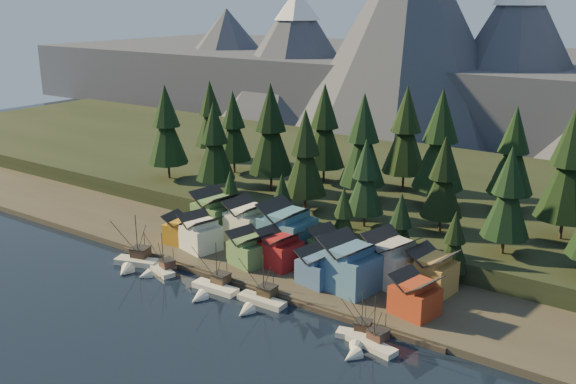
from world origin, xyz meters
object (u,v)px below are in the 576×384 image
Objects in this scene: boat_5 at (360,332)px; house_front_0 at (182,228)px; boat_0 at (134,256)px; house_front_1 at (201,232)px; boat_6 at (367,340)px; boat_1 at (158,265)px; boat_2 at (211,283)px; house_back_1 at (248,220)px; house_back_0 at (216,211)px; boat_3 at (258,296)px.

boat_5 reaches higher than house_front_0.
boat_0 is 15.98m from house_front_1.
boat_6 reaches higher than boat_5.
boat_5 is at bearing -20.19° from house_front_0.
boat_2 reaches higher than boat_1.
house_back_1 reaches higher than house_front_1.
house_back_0 is at bearing 117.79° from boat_1.
boat_1 reaches higher than house_front_0.
house_front_1 is 12.01m from house_back_1.
boat_1 is at bearing -98.66° from house_back_1.
house_back_0 is (-56.46, 25.89, 5.08)m from boat_6.
boat_0 is 1.13× the size of boat_2.
house_back_1 reaches higher than boat_5.
boat_2 is 36.71m from boat_6.
boat_3 is at bearing -17.00° from boat_0.
boat_0 is 1.26× the size of boat_1.
boat_6 reaches higher than house_front_0.
boat_0 is at bearing -159.89° from boat_1.
boat_0 is at bearing 165.00° from boat_5.
house_back_0 is at bearing 142.15° from boat_3.
boat_3 is 1.07× the size of boat_6.
boat_0 is 23.05m from boat_2.
house_back_0 reaches higher than house_front_0.
boat_5 is 0.98× the size of house_back_1.
boat_3 is 1.16× the size of boat_5.
boat_2 is at bearing -18.48° from boat_0.
boat_6 is at bearing 16.18° from boat_1.
boat_0 is 1.29× the size of house_back_1.
house_back_0 reaches higher than house_front_1.
house_front_1 reaches higher than boat_5.
boat_1 is at bearing -179.80° from boat_3.
boat_2 is 1.15× the size of house_back_1.
boat_5 is at bearing -18.08° from boat_0.
house_back_1 is (6.20, 23.86, 4.67)m from boat_1.
boat_0 is at bearing -169.77° from boat_6.
boat_3 is 31.71m from house_back_1.
house_front_1 is at bearing 136.00° from boat_2.
boat_0 reaches higher than boat_5.
house_back_1 is at bearing 109.49° from boat_2.
boat_0 is 57.21m from boat_5.
boat_0 is 1.20× the size of boat_6.
boat_0 is at bearing -88.91° from house_back_0.
house_front_0 is (-21.71, 14.08, 3.09)m from boat_2.
house_front_0 is at bearing -91.91° from house_back_0.
boat_1 is 49.92m from boat_5.
boat_5 is 3.12m from boat_6.
house_front_0 is at bearing 144.96° from boat_2.
boat_5 is 1.01× the size of house_front_1.
house_back_1 is at bearing 33.54° from house_front_0.
boat_6 is 62.32m from house_back_0.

